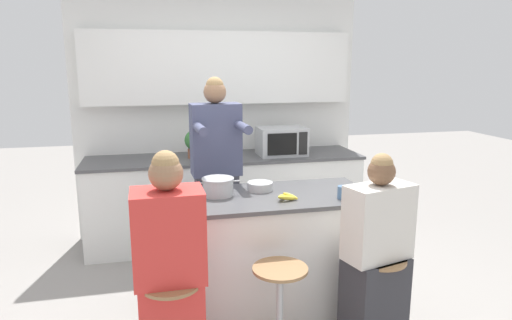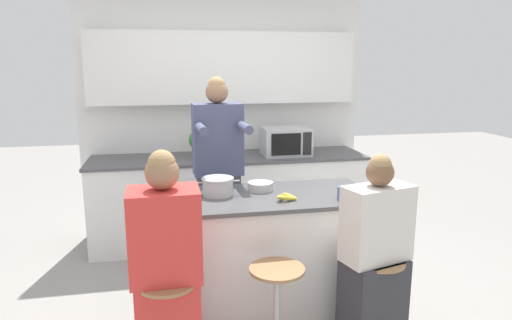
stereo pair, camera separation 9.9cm
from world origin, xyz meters
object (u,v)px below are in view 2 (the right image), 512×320
object	(u,v)px
person_wrapped_blanket	(167,273)
coffee_cup_near	(343,193)
cooking_pot	(218,186)
kitchen_island	(258,255)
person_cooking	(219,183)
bar_stool_center	(277,313)
fruit_bowl	(260,186)
banana_bunch	(286,197)
microwave	(286,141)
bar_stool_rightmost	(375,303)
person_seated_near	(375,265)
potted_plant	(199,142)

from	to	relation	value
person_wrapped_blanket	coffee_cup_near	size ratio (longest dim) A/B	12.91
person_wrapped_blanket	cooking_pot	world-z (taller)	person_wrapped_blanket
kitchen_island	person_cooking	bearing A→B (deg)	109.36
kitchen_island	coffee_cup_near	distance (m)	0.79
bar_stool_center	fruit_bowl	bearing A→B (deg)	86.39
cooking_pot	kitchen_island	bearing A→B (deg)	-14.19
kitchen_island	banana_bunch	world-z (taller)	banana_bunch
cooking_pot	fruit_bowl	distance (m)	0.34
cooking_pot	microwave	bearing A→B (deg)	57.54
cooking_pot	person_cooking	bearing A→B (deg)	83.00
bar_stool_center	bar_stool_rightmost	distance (m)	0.67
banana_bunch	microwave	world-z (taller)	microwave
cooking_pot	coffee_cup_near	xyz separation A→B (m)	(0.85, -0.28, -0.02)
banana_bunch	microwave	distance (m)	1.67
person_cooking	person_seated_near	bearing A→B (deg)	-57.04
person_wrapped_blanket	cooking_pot	size ratio (longest dim) A/B	4.38
person_wrapped_blanket	person_seated_near	bearing A→B (deg)	-0.87
bar_stool_rightmost	cooking_pot	xyz separation A→B (m)	(-0.95, 0.67, 0.67)
banana_bunch	potted_plant	world-z (taller)	potted_plant
bar_stool_center	fruit_bowl	distance (m)	0.96
microwave	person_cooking	bearing A→B (deg)	-134.10
person_wrapped_blanket	person_seated_near	xyz separation A→B (m)	(1.32, 0.00, -0.07)
person_cooking	person_wrapped_blanket	bearing A→B (deg)	-112.94
kitchen_island	person_cooking	xyz separation A→B (m)	(-0.22, 0.62, 0.41)
bar_stool_rightmost	person_cooking	size ratio (longest dim) A/B	0.36
cooking_pot	coffee_cup_near	size ratio (longest dim) A/B	2.95
bar_stool_rightmost	coffee_cup_near	xyz separation A→B (m)	(-0.10, 0.38, 0.65)
bar_stool_rightmost	banana_bunch	size ratio (longest dim) A/B	3.76
banana_bunch	potted_plant	size ratio (longest dim) A/B	0.59
potted_plant	fruit_bowl	bearing A→B (deg)	-75.44
person_cooking	bar_stool_rightmost	bearing A→B (deg)	-56.39
potted_plant	bar_stool_center	bearing A→B (deg)	-81.58
cooking_pot	coffee_cup_near	bearing A→B (deg)	-18.41
person_seated_near	cooking_pot	size ratio (longest dim) A/B	4.14
banana_bunch	potted_plant	bearing A→B (deg)	105.99
kitchen_island	microwave	bearing A→B (deg)	67.70
person_wrapped_blanket	microwave	distance (m)	2.44
bar_stool_rightmost	microwave	size ratio (longest dim) A/B	1.29
fruit_bowl	person_cooking	bearing A→B (deg)	118.59
coffee_cup_near	banana_bunch	world-z (taller)	coffee_cup_near
person_cooking	microwave	xyz separation A→B (m)	(0.81, 0.84, 0.19)
person_cooking	microwave	bearing A→B (deg)	43.41
coffee_cup_near	banana_bunch	xyz separation A→B (m)	(-0.40, 0.05, -0.02)
banana_bunch	potted_plant	distance (m)	1.73
bar_stool_center	bar_stool_rightmost	bearing A→B (deg)	-0.53
person_cooking	banana_bunch	bearing A→B (deg)	-66.16
bar_stool_center	banana_bunch	world-z (taller)	banana_bunch
bar_stool_rightmost	potted_plant	xyz separation A→B (m)	(-0.98, 2.10, 0.75)
bar_stool_rightmost	cooking_pot	distance (m)	1.34
kitchen_island	person_wrapped_blanket	xyz separation A→B (m)	(-0.67, -0.60, 0.20)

